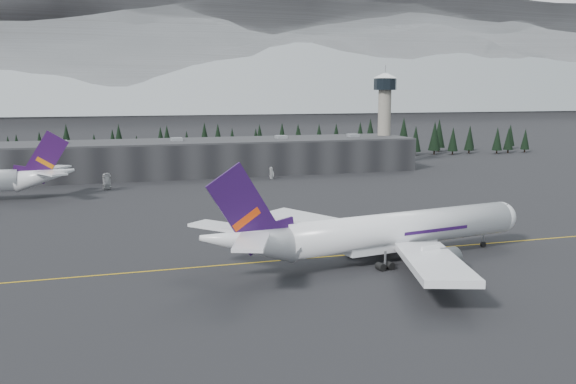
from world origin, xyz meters
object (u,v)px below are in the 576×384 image
object	(u,v)px
gse_vehicle_a	(107,187)
control_tower	(385,109)
jet_main	(377,233)
gse_vehicle_b	(272,177)
terminal	(204,157)

from	to	relation	value
gse_vehicle_a	control_tower	bearing A→B (deg)	-5.77
control_tower	jet_main	world-z (taller)	control_tower
jet_main	gse_vehicle_a	bearing A→B (deg)	103.50
gse_vehicle_a	gse_vehicle_b	world-z (taller)	gse_vehicle_a
jet_main	gse_vehicle_b	xyz separation A→B (m)	(12.27, 112.02, -4.80)
jet_main	gse_vehicle_a	distance (m)	113.16
control_tower	gse_vehicle_b	size ratio (longest dim) A/B	8.74
gse_vehicle_a	gse_vehicle_b	xyz separation A→B (m)	(56.23, 7.87, -0.01)
control_tower	jet_main	xyz separation A→B (m)	(-67.12, -136.49, -17.87)
jet_main	gse_vehicle_b	bearing A→B (deg)	74.37
jet_main	control_tower	bearing A→B (deg)	54.43
gse_vehicle_a	gse_vehicle_b	size ratio (longest dim) A/B	1.24
control_tower	jet_main	size ratio (longest dim) A/B	0.57
terminal	gse_vehicle_b	world-z (taller)	terminal
jet_main	gse_vehicle_a	world-z (taller)	jet_main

